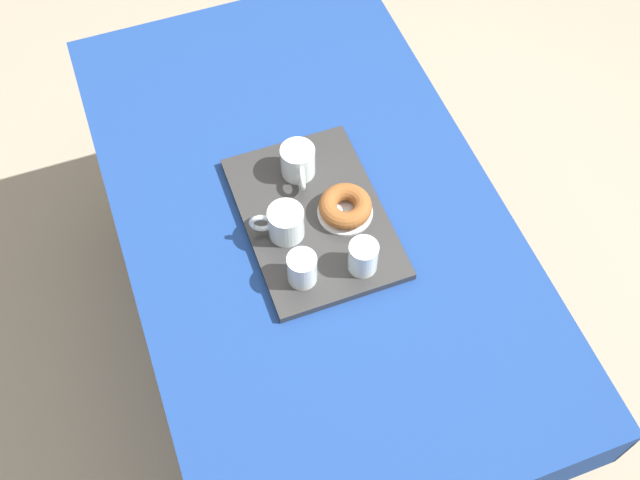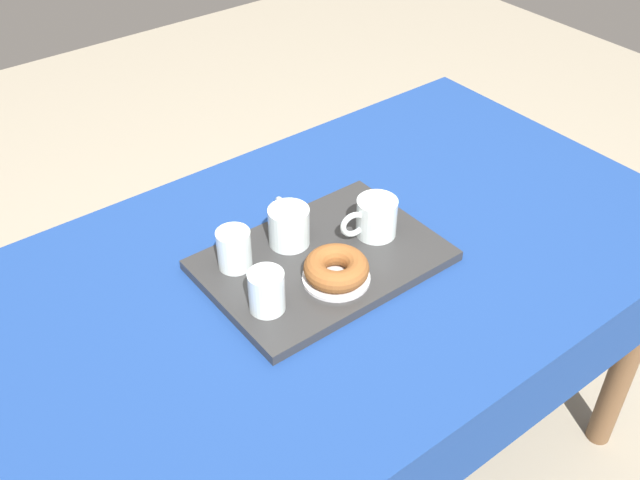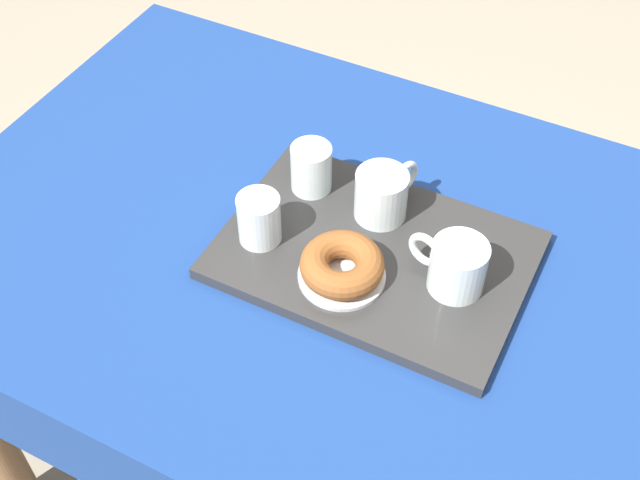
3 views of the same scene
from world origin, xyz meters
name	(u,v)px [view 2 (image 2 of 3)]	position (x,y,z in m)	size (l,w,h in m)	color
ground_plane	(333,475)	(0.00, 0.00, 0.00)	(6.00, 6.00, 0.00)	gray
dining_table	(336,289)	(0.00, 0.00, 0.67)	(1.52, 0.89, 0.76)	navy
serving_tray	(322,260)	(-0.04, 0.00, 0.77)	(0.46, 0.32, 0.02)	#2D2D2D
tea_mug_left	(289,227)	(-0.06, 0.08, 0.82)	(0.08, 0.12, 0.08)	silver
tea_mug_right	(375,218)	(0.09, -0.01, 0.82)	(0.13, 0.08, 0.08)	silver
water_glass_near	(234,251)	(-0.19, 0.08, 0.82)	(0.07, 0.07, 0.08)	silver
water_glass_far	(267,293)	(-0.21, -0.06, 0.82)	(0.07, 0.07, 0.08)	silver
donut_plate_left	(336,278)	(-0.06, -0.07, 0.78)	(0.13, 0.13, 0.01)	silver
sugar_donut_left	(336,268)	(-0.06, -0.07, 0.81)	(0.12, 0.12, 0.04)	brown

